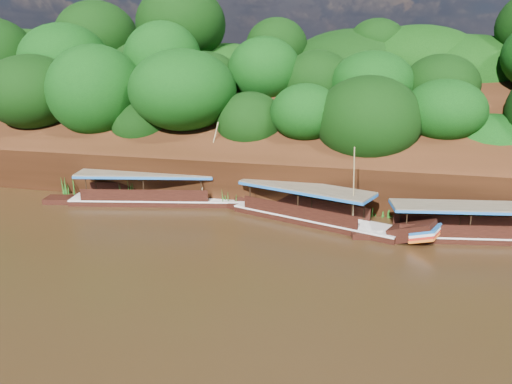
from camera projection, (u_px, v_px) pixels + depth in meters
ground at (269, 263)px, 27.40m from camera, size 160.00×160.00×0.00m
riverbank at (322, 153)px, 48.10m from camera, size 120.00×30.06×19.40m
boat_0 at (488, 232)px, 30.69m from camera, size 13.70×4.14×5.66m
boat_1 at (324, 217)px, 33.45m from camera, size 13.95×6.58×6.22m
boat_2 at (169, 196)px, 38.14m from camera, size 15.74×5.29×6.71m
reeds at (260, 197)px, 36.75m from camera, size 50.09×2.37×2.28m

